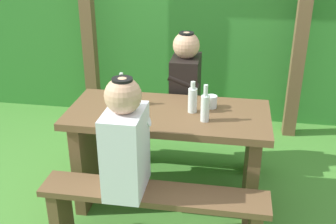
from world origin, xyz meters
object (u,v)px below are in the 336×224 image
(drinking_glass, at_px, (212,102))
(bottle_center, at_px, (193,99))
(person_black_coat, at_px, (186,80))
(bottle_right, at_px, (205,107))
(cell_phone, at_px, (137,111))
(bench_near, at_px, (154,209))
(person_white_shirt, at_px, (125,141))
(picnic_table, at_px, (168,142))
(bench_far, at_px, (178,131))
(bottle_left, at_px, (122,93))

(drinking_glass, bearing_deg, bottle_center, -142.30)
(bottle_center, bearing_deg, person_black_coat, 102.36)
(drinking_glass, distance_m, bottle_center, 0.16)
(bottle_right, distance_m, cell_phone, 0.49)
(bench_near, distance_m, cell_phone, 0.69)
(person_white_shirt, bearing_deg, drinking_glass, 55.18)
(person_black_coat, bearing_deg, picnic_table, -95.81)
(bench_far, bearing_deg, bottle_center, -72.11)
(picnic_table, relative_size, bottle_left, 5.82)
(person_white_shirt, distance_m, bottle_right, 0.60)
(bench_near, bearing_deg, bench_far, 90.00)
(picnic_table, bearing_deg, bench_near, -90.00)
(bottle_left, height_order, bottle_right, bottle_right)
(bench_far, height_order, cell_phone, cell_phone)
(person_black_coat, xyz_separation_m, cell_phone, (-0.26, -0.58, -0.04))
(bench_near, relative_size, drinking_glass, 15.80)
(drinking_glass, relative_size, bottle_left, 0.37)
(bottle_right, bearing_deg, bottle_center, 126.43)
(picnic_table, distance_m, person_black_coat, 0.61)
(bench_near, distance_m, bottle_left, 0.86)
(drinking_glass, height_order, cell_phone, drinking_glass)
(bench_near, height_order, bench_far, same)
(person_white_shirt, relative_size, bottle_right, 2.84)
(picnic_table, relative_size, bench_far, 1.00)
(picnic_table, height_order, bottle_left, bottle_left)
(bottle_center, relative_size, cell_phone, 1.58)
(bottle_center, bearing_deg, drinking_glass, 37.70)
(bench_near, height_order, person_black_coat, person_black_coat)
(bottle_center, xyz_separation_m, cell_phone, (-0.38, -0.07, -0.09))
(bench_near, height_order, cell_phone, cell_phone)
(bench_near, xyz_separation_m, bottle_right, (0.26, 0.43, 0.53))
(bench_far, height_order, person_white_shirt, person_white_shirt)
(picnic_table, distance_m, bottle_right, 0.45)
(bottle_left, xyz_separation_m, cell_phone, (0.13, -0.11, -0.09))
(bottle_left, bearing_deg, bench_near, -60.42)
(person_black_coat, relative_size, bottle_center, 3.25)
(drinking_glass, bearing_deg, bench_far, 124.72)
(drinking_glass, xyz_separation_m, cell_phone, (-0.50, -0.16, -0.04))
(bottle_right, relative_size, cell_phone, 1.81)
(person_black_coat, distance_m, bottle_center, 0.53)
(person_black_coat, bearing_deg, bench_far, 176.51)
(person_black_coat, height_order, bottle_left, person_black_coat)
(drinking_glass, bearing_deg, bench_near, -113.98)
(picnic_table, bearing_deg, bench_far, 90.00)
(bench_far, xyz_separation_m, bottle_left, (-0.34, -0.48, 0.52))
(drinking_glass, distance_m, bottle_right, 0.23)
(picnic_table, bearing_deg, bottle_right, -22.49)
(bench_near, distance_m, bottle_right, 0.73)
(bench_far, height_order, bottle_right, bottle_right)
(bottle_left, relative_size, cell_phone, 1.72)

